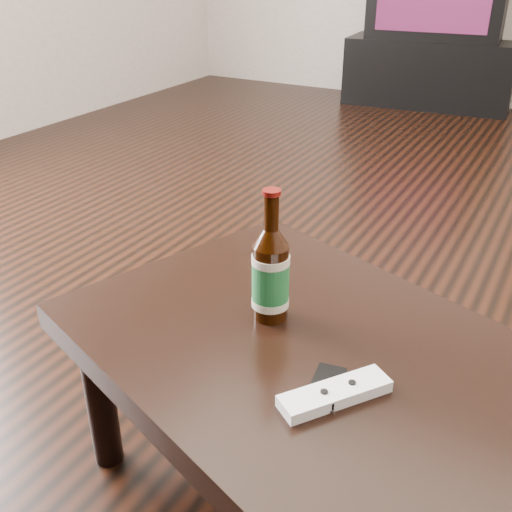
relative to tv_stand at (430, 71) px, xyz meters
The scene contains 6 objects.
floor 2.95m from the tv_stand, 78.93° to the right, with size 5.00×6.00×0.01m, color black.
tv_stand is the anchor object (origin of this frame).
coffee_table 3.72m from the tv_stand, 77.79° to the right, with size 1.20×0.94×0.40m.
beer_bottle 3.62m from the tv_stand, 80.45° to the right, with size 0.09×0.09×0.25m.
phone 3.79m from the tv_stand, 78.20° to the right, with size 0.06×0.10×0.02m.
remote 3.80m from the tv_stand, 77.96° to the right, with size 0.14×0.17×0.02m.
Camera 1 is at (0.47, -1.51, 1.01)m, focal length 42.00 mm.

